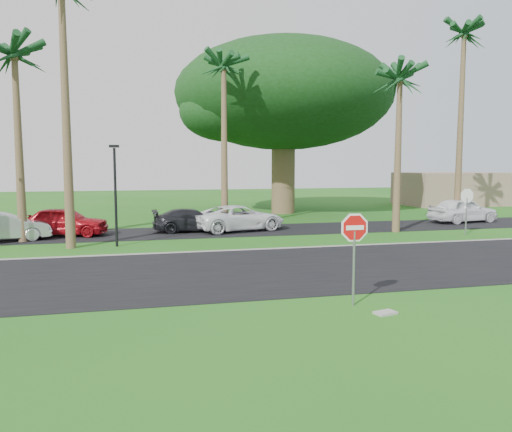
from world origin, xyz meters
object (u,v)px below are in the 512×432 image
object	(u,v)px
car_silver	(4,227)
car_dark	(192,220)
car_red	(64,222)
car_minivan	(239,218)
stop_sign_near	(354,240)
car_pickup	(463,210)
stop_sign_far	(467,202)

from	to	relation	value
car_silver	car_dark	size ratio (longest dim) A/B	0.97
car_red	car_dark	size ratio (longest dim) A/B	1.02
car_silver	car_red	xyz separation A→B (m)	(2.59, 1.28, 0.06)
car_red	car_minivan	world-z (taller)	car_red
stop_sign_near	car_pickup	distance (m)	22.06
stop_sign_far	stop_sign_near	bearing A→B (deg)	43.73
car_pickup	car_red	bearing A→B (deg)	81.88
stop_sign_far	car_silver	world-z (taller)	stop_sign_far
stop_sign_near	car_red	bearing A→B (deg)	120.79
stop_sign_far	car_red	world-z (taller)	stop_sign_far
car_silver	car_pickup	xyz separation A→B (m)	(26.92, 1.79, 0.10)
stop_sign_near	car_silver	bearing A→B (deg)	129.68
stop_sign_far	car_red	xyz separation A→B (m)	(-20.80, 4.61, -1.01)
car_minivan	car_pickup	distance (m)	14.96
stop_sign_near	car_dark	distance (m)	16.00
stop_sign_far	car_pickup	xyz separation A→B (m)	(3.53, 5.13, -0.98)
car_minivan	car_pickup	bearing A→B (deg)	-102.08
car_minivan	car_red	bearing A→B (deg)	74.61
car_dark	car_pickup	size ratio (longest dim) A/B	0.94
car_red	car_silver	bearing A→B (deg)	127.90
car_red	car_pickup	distance (m)	24.33
car_dark	car_minivan	xyz separation A→B (m)	(2.66, -0.27, 0.09)
car_silver	car_red	size ratio (longest dim) A/B	0.95
car_silver	car_red	distance (m)	2.89
car_silver	car_dark	distance (m)	9.43
car_red	car_dark	xyz separation A→B (m)	(6.73, 0.14, -0.13)
stop_sign_far	car_silver	bearing A→B (deg)	-8.12
car_minivan	car_silver	bearing A→B (deg)	80.88
car_red	car_minivan	size ratio (longest dim) A/B	0.86
car_red	car_minivan	xyz separation A→B (m)	(9.38, -0.14, -0.04)
stop_sign_far	car_pickup	bearing A→B (deg)	-124.52
car_red	stop_sign_far	bearing A→B (deg)	-90.82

